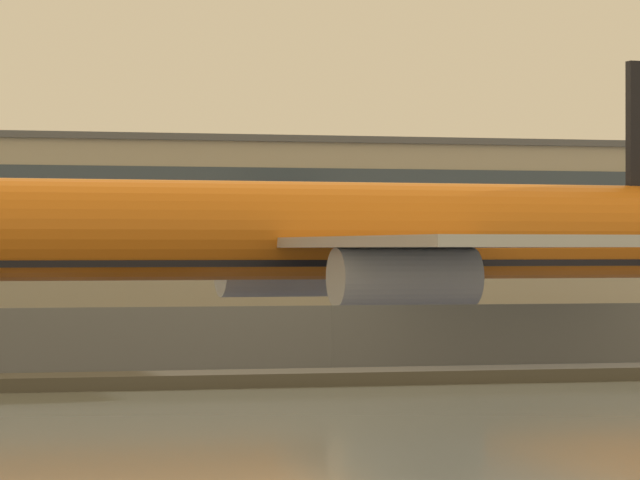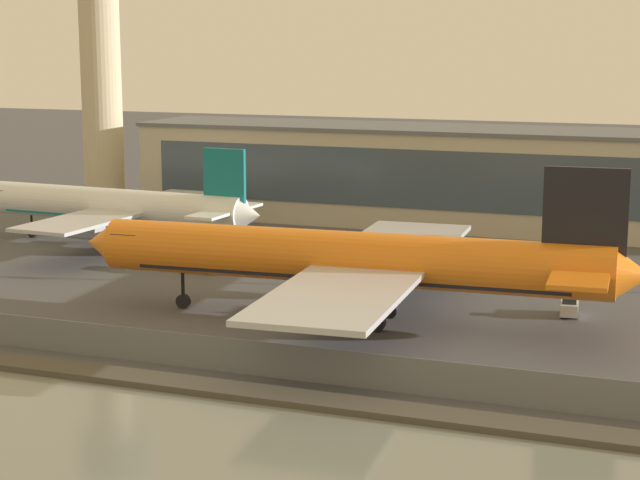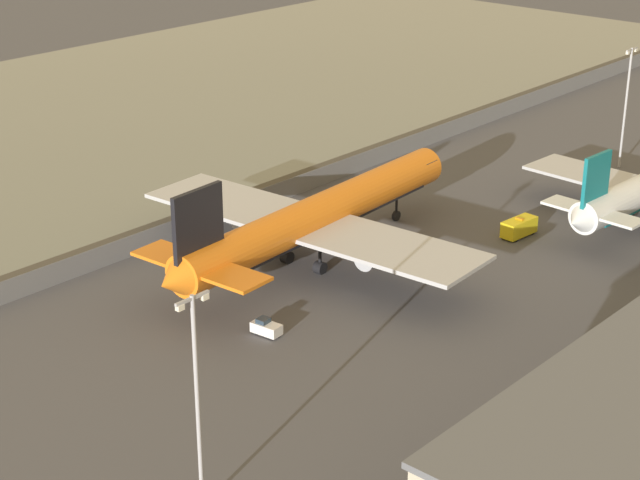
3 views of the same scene
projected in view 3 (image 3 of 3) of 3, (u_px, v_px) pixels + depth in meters
The scene contains 9 objects.
ground_plane at pixel (332, 245), 134.20m from camera, with size 500.00×500.00×0.00m, color #4C4C51.
waterfront_lagoon at pixel (11, 136), 177.91m from camera, with size 320.00×98.00×0.01m.
shoreline_seawall at pixel (219, 205), 146.72m from camera, with size 320.00×3.00×0.50m.
perimeter_fence at pixel (242, 205), 143.52m from camera, with size 280.00×0.10×2.76m.
cargo_jet_orange at pixel (316, 217), 127.49m from camera, with size 52.81×45.54×14.93m.
baggage_tug at pixel (266, 328), 111.56m from camera, with size 1.94×3.36×1.80m.
ops_van at pixel (518, 227), 136.49m from camera, with size 5.36×2.52×2.48m.
apron_light_mast_apron_west at pixel (197, 391), 80.69m from camera, with size 3.20×0.40×18.51m.
apron_light_mast_apron_east at pixel (626, 101), 158.80m from camera, with size 3.20×0.40×18.36m.
Camera 3 is at (93.28, 81.36, 51.86)m, focal length 60.00 mm.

